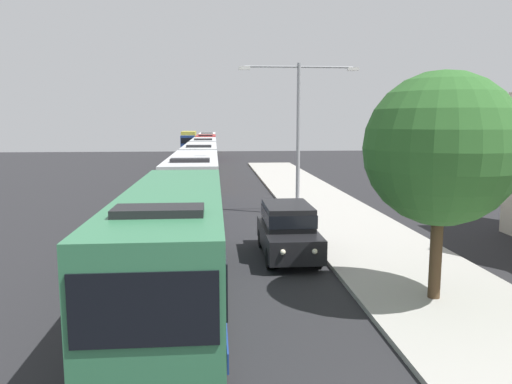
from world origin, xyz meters
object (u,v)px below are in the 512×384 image
object	(u,v)px
white_suv	(288,228)
streetlamp_mid	(298,121)
bus_middle	(201,162)
roadside_tree	(441,149)
bus_lead	(174,241)
bus_tail_end	(207,142)
bus_second_in_line	(194,182)
bus_rear	(206,146)
bus_fourth_in_line	(204,152)
box_truck_oncoming	(189,140)

from	to	relation	value
white_suv	streetlamp_mid	distance (m)	8.98
bus_middle	white_suv	world-z (taller)	bus_middle
bus_middle	roadside_tree	distance (m)	27.30
bus_lead	streetlamp_mid	size ratio (longest dim) A/B	1.49
bus_tail_end	white_suv	bearing A→B (deg)	-86.52
bus_lead	bus_tail_end	xyz separation A→B (m)	(0.00, 65.16, 0.00)
bus_second_in_line	bus_middle	distance (m)	12.83
bus_rear	bus_fourth_in_line	bearing A→B (deg)	-90.00
bus_rear	streetlamp_mid	distance (m)	40.62
bus_fourth_in_line	streetlamp_mid	distance (m)	27.48
bus_rear	white_suv	distance (m)	48.21
streetlamp_mid	roadside_tree	world-z (taller)	streetlamp_mid
bus_lead	bus_tail_end	size ratio (longest dim) A/B	0.95
bus_middle	bus_tail_end	distance (m)	39.50
bus_lead	box_truck_oncoming	world-z (taller)	bus_lead
white_suv	roadside_tree	distance (m)	6.70
bus_tail_end	streetlamp_mid	distance (m)	53.26
bus_tail_end	streetlamp_mid	world-z (taller)	streetlamp_mid
bus_lead	bus_middle	size ratio (longest dim) A/B	0.94
bus_rear	roadside_tree	bearing A→B (deg)	-82.54
bus_fourth_in_line	box_truck_oncoming	distance (m)	33.79
bus_lead	white_suv	size ratio (longest dim) A/B	2.39
bus_rear	bus_tail_end	size ratio (longest dim) A/B	0.91
bus_second_in_line	bus_fourth_in_line	distance (m)	26.20
bus_second_in_line	white_suv	xyz separation A→B (m)	(3.70, -8.50, -0.66)
bus_fourth_in_line	roadside_tree	xyz separation A→B (m)	(6.95, -39.66, 2.46)
bus_rear	roadside_tree	distance (m)	53.54
bus_tail_end	bus_lead	bearing A→B (deg)	-90.00
bus_lead	white_suv	world-z (taller)	bus_lead
bus_second_in_line	bus_fourth_in_line	size ratio (longest dim) A/B	0.99
box_truck_oncoming	bus_tail_end	bearing A→B (deg)	-66.22
bus_rear	bus_tail_end	xyz separation A→B (m)	(0.00, 12.76, 0.00)
bus_second_in_line	white_suv	distance (m)	9.29
bus_tail_end	bus_fourth_in_line	bearing A→B (deg)	-90.00
bus_second_in_line	streetlamp_mid	xyz separation A→B (m)	(5.40, -0.56, 3.19)
box_truck_oncoming	bus_middle	bearing A→B (deg)	-85.98
box_truck_oncoming	roadside_tree	xyz separation A→B (m)	(10.25, -73.28, 2.44)
bus_second_in_line	roadside_tree	world-z (taller)	roadside_tree
box_truck_oncoming	streetlamp_mid	size ratio (longest dim) A/B	1.05
bus_lead	bus_second_in_line	distance (m)	12.83
bus_fourth_in_line	streetlamp_mid	size ratio (longest dim) A/B	1.56
bus_second_in_line	bus_lead	bearing A→B (deg)	-90.00
bus_middle	bus_rear	xyz separation A→B (m)	(-0.00, 26.74, -0.00)
bus_second_in_line	bus_rear	distance (m)	39.57
bus_tail_end	bus_second_in_line	bearing A→B (deg)	-90.00
bus_lead	bus_fourth_in_line	distance (m)	39.02
bus_second_in_line	bus_rear	world-z (taller)	same
bus_tail_end	bus_middle	bearing A→B (deg)	-90.00
bus_tail_end	roadside_tree	distance (m)	66.20
roadside_tree	streetlamp_mid	bearing A→B (deg)	96.85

